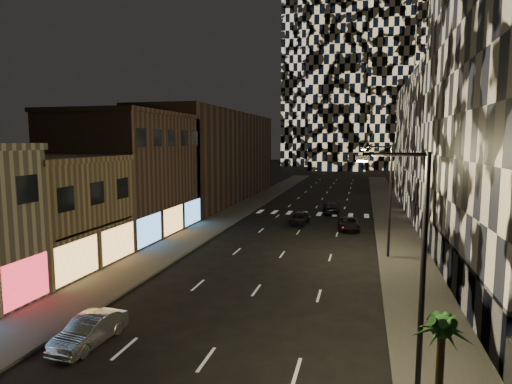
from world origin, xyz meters
The scene contains 19 objects.
sidewalk_left centered at (-10.00, 50.00, 0.07)m, with size 4.00×120.00×0.15m, color #47443F.
sidewalk_right centered at (10.00, 50.00, 0.07)m, with size 4.00×120.00×0.15m, color #47443F.
curb_left centered at (-7.90, 50.00, 0.07)m, with size 0.20×120.00×0.15m, color #4C4C47.
curb_right centered at (7.90, 50.00, 0.07)m, with size 0.20×120.00×0.15m, color #4C4C47.
retail_tan centered at (-17.00, 21.00, 4.00)m, with size 10.00×10.00×8.00m, color #897152.
retail_brown centered at (-17.00, 33.50, 6.00)m, with size 10.00×15.00×12.00m, color #4D372B.
retail_filler_left centered at (-17.00, 60.00, 7.00)m, with size 10.00×40.00×14.00m, color #4D372B.
midrise_base centered at (12.30, 24.50, 1.50)m, with size 0.60×25.00×3.00m, color #383838.
midrise_filler_right centered at (20.00, 57.00, 9.00)m, with size 16.00×40.00×18.00m, color #232326.
tower_right_mid centered at (35.00, 135.00, 50.00)m, with size 20.00×20.00×100.00m, color black.
tower_left_back centered at (-12.00, 165.00, 60.00)m, with size 24.00×24.00×120.00m, color black.
tower_center_low centered at (-2.00, 140.00, 47.50)m, with size 18.00×18.00×95.00m, color black.
streetlight_near centered at (8.35, 10.00, 5.35)m, with size 2.55×0.25×9.00m.
streetlight_far centered at (8.35, 30.00, 5.35)m, with size 2.55×0.25×9.00m.
car_silver_parked centered at (-5.80, 10.96, 0.68)m, with size 1.44×4.14×1.36m, color #9D9DA2.
car_dark_midlane centered at (-0.50, 42.27, 0.75)m, with size 1.76×4.38×1.49m, color black.
car_dark_oncoming centered at (2.44, 50.77, 0.75)m, with size 2.09×5.14×1.49m, color black.
car_dark_rightlane centered at (5.09, 40.55, 0.66)m, with size 2.20×4.76×1.32m, color black.
palm_tree centered at (9.00, 8.26, 3.40)m, with size 2.00×2.00×3.94m.
Camera 1 is at (6.45, -5.65, 9.52)m, focal length 30.00 mm.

